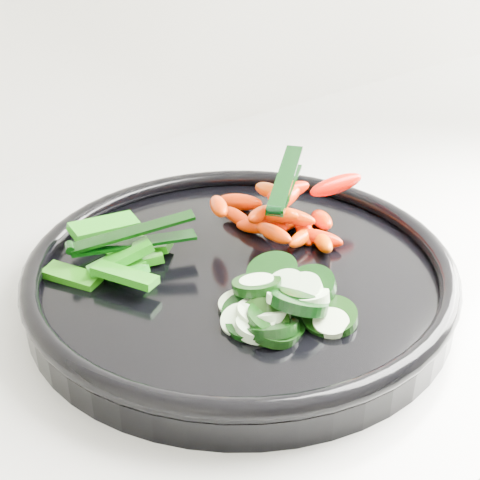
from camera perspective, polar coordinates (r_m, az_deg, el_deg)
counter at (r=1.13m, az=12.83°, el=-16.34°), size 2.02×0.62×0.93m
veggie_tray at (r=0.59m, az=0.00°, el=-2.92°), size 0.47×0.47×0.04m
cucumber_pile at (r=0.53m, az=3.26°, el=-5.81°), size 0.11×0.12×0.04m
carrot_pile at (r=0.64m, az=3.83°, el=2.33°), size 0.17×0.16×0.06m
pepper_pile at (r=0.60m, az=-10.28°, el=-1.42°), size 0.12×0.13×0.04m
tong_carrot at (r=0.63m, az=3.81°, el=4.75°), size 0.10×0.08×0.02m
tong_pepper at (r=0.59m, az=-9.41°, el=0.17°), size 0.11×0.06×0.02m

